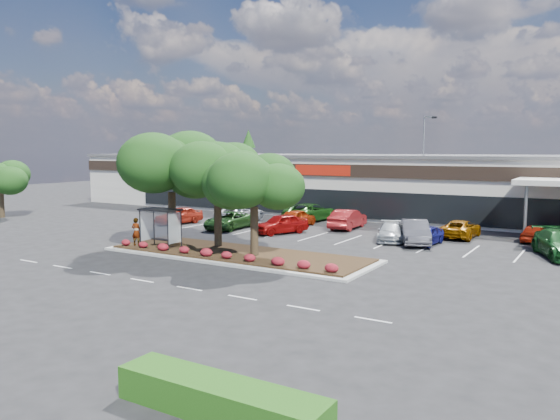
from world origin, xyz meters
The scene contains 26 objects.
ground centered at (0.00, 0.00, 0.00)m, with size 160.00×160.00×0.00m, color black.
retail_store centered at (0.06, 33.91, 3.15)m, with size 80.40×25.20×6.25m.
landscape_island centered at (-2.00, 4.00, 0.12)m, with size 18.00×6.00×0.26m.
lane_markings centered at (-0.14, 10.42, 0.01)m, with size 33.12×20.06×0.01m.
shrub_row centered at (-2.00, 1.90, 0.51)m, with size 17.00×0.80×0.50m, color maroon, non-canonical shape.
bus_shelter centered at (-7.50, 2.95, 2.31)m, with size 2.75×1.55×2.59m.
island_tree_west centered at (-8.00, 4.50, 4.21)m, with size 7.20×7.20×7.89m, color #1D3C10, non-canonical shape.
island_tree_mid centered at (-4.50, 5.20, 3.92)m, with size 6.60×6.60×7.32m, color #1D3C10, non-canonical shape.
island_tree_east centered at (-0.50, 3.70, 3.51)m, with size 5.80×5.80×6.50m, color #1D3C10, non-canonical shape.
hedge_south_east centered at (10.00, -13.50, 0.45)m, with size 6.00×1.30×0.90m, color #1C4B11.
tree_west_far centered at (-34.00, 8.00, 2.80)m, with size 4.80×4.80×5.61m, color #1D3C10, non-canonical shape.
conifer_north_west centered at (-30.00, 46.00, 5.00)m, with size 4.40×4.40×10.00m, color #1D3C10.
person_waiting centered at (-9.36, 2.38, 1.22)m, with size 0.70×0.46×1.92m, color #594C47.
light_pole centered at (2.84, 27.98, 4.46)m, with size 1.43×0.59×10.05m.
car_0 centered at (-15.63, 13.72, 0.78)m, with size 1.85×4.61×1.57m, color #9F2314.
car_1 centered at (-9.66, 13.41, 0.74)m, with size 2.46×5.34×1.49m, color #1D4217.
car_2 centered at (-4.54, 13.55, 0.80)m, with size 1.89×4.70×1.60m, color maroon.
car_4 centered at (4.35, 14.77, 0.67)m, with size 1.88×4.62×1.34m, color #A0A6AB.
car_5 centered at (6.32, 14.44, 0.86)m, with size 1.82×5.21×1.72m, color #4D4D53.
car_6 centered at (7.12, 14.50, 0.68)m, with size 1.61×3.99×1.36m, color navy.
car_9 centered at (-11.61, 17.92, 0.77)m, with size 2.56×5.55×1.54m, color #A2A4AE.
car_10 centered at (-6.15, 21.67, 0.86)m, with size 2.86×6.20×1.72m, color #1A4C14.
car_11 centered at (-5.40, 17.78, 0.78)m, with size 1.84×4.58×1.56m, color #9E2B09.
car_12 centered at (-1.01, 18.89, 0.84)m, with size 1.78×5.09×1.68m, color maroon.
car_14 centered at (8.51, 18.97, 0.69)m, with size 2.29×4.97×1.38m, color #834803.
car_15 centered at (13.71, 19.74, 0.67)m, with size 1.58×3.92×1.33m, color #9C1E0B.
Camera 1 is at (18.22, -24.10, 6.79)m, focal length 35.00 mm.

